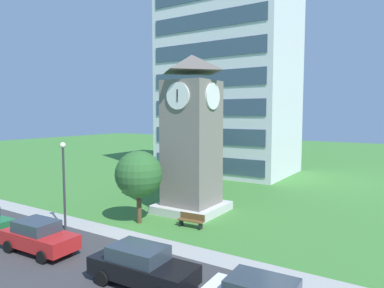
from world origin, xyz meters
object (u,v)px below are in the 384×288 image
clock_tower (192,142)px  parked_car_red (39,236)px  tree_by_building (180,151)px  park_bench (191,220)px  tree_near_tower (139,174)px  parked_car_black (142,266)px  street_lamp (64,176)px

clock_tower → parked_car_red: (-2.58, -10.99, -4.38)m
clock_tower → tree_by_building: bearing=130.2°
park_bench → tree_near_tower: tree_near_tower is taller
park_bench → parked_car_red: parked_car_red is taller
clock_tower → park_bench: bearing=-57.6°
park_bench → parked_car_black: 8.02m
tree_by_building → parked_car_red: tree_by_building is taller
tree_near_tower → parked_car_black: tree_near_tower is taller
clock_tower → tree_near_tower: (-1.46, -4.27, -1.93)m
clock_tower → tree_near_tower: bearing=-108.8°
clock_tower → park_bench: (2.00, -3.15, -4.77)m
parked_car_black → park_bench: bearing=107.6°
tree_by_building → parked_car_black: size_ratio=1.16×
tree_near_tower → tree_by_building: (-4.23, 11.00, 0.37)m
parked_car_red → park_bench: bearing=59.7°
park_bench → parked_car_black: size_ratio=0.38×
tree_by_building → tree_near_tower: bearing=-69.0°
parked_car_red → clock_tower: bearing=76.8°
street_lamp → parked_car_black: 9.66m
street_lamp → park_bench: bearing=36.5°
park_bench → tree_by_building: bearing=127.9°
tree_by_building → clock_tower: bearing=-49.8°
clock_tower → parked_car_red: bearing=-103.2°
clock_tower → parked_car_black: size_ratio=2.39×
tree_near_tower → parked_car_red: tree_near_tower is taller
street_lamp → clock_tower: bearing=60.8°
clock_tower → parked_car_black: 12.45m
parked_car_red → street_lamp: bearing=121.1°
clock_tower → tree_near_tower: 4.91m
clock_tower → tree_by_building: size_ratio=2.07×
tree_near_tower → parked_car_black: bearing=-48.0°
clock_tower → street_lamp: clock_tower is taller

